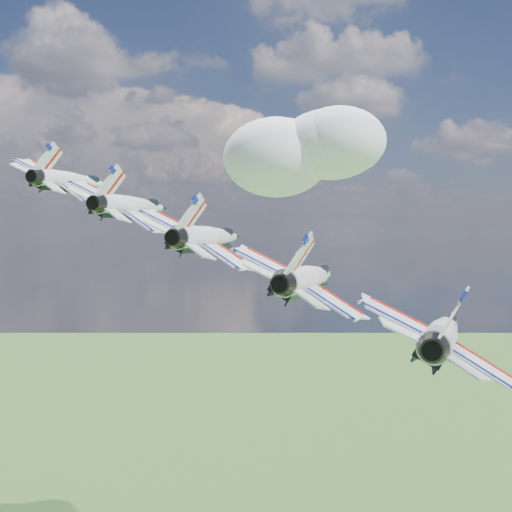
{
  "coord_description": "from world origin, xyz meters",
  "views": [
    {
      "loc": [
        8.45,
        -79.07,
        139.74
      ],
      "look_at": [
        10.73,
        -14.48,
        137.7
      ],
      "focal_mm": 50.0,
      "sensor_mm": 36.0,
      "label": 1
    }
  ],
  "objects_px": {
    "jet_0": "(74,181)",
    "jet_3": "(309,278)",
    "jet_4": "(443,333)",
    "jet_2": "(210,237)",
    "jet_1": "(134,206)"
  },
  "relations": [
    {
      "from": "jet_0",
      "to": "jet_3",
      "type": "relative_size",
      "value": 1.0
    },
    {
      "from": "jet_3",
      "to": "jet_4",
      "type": "relative_size",
      "value": 1.0
    },
    {
      "from": "jet_2",
      "to": "jet_3",
      "type": "relative_size",
      "value": 1.0
    },
    {
      "from": "jet_2",
      "to": "jet_3",
      "type": "height_order",
      "value": "jet_2"
    },
    {
      "from": "jet_0",
      "to": "jet_1",
      "type": "bearing_deg",
      "value": -26.49
    },
    {
      "from": "jet_1",
      "to": "jet_2",
      "type": "bearing_deg",
      "value": -26.49
    },
    {
      "from": "jet_3",
      "to": "jet_4",
      "type": "height_order",
      "value": "jet_3"
    },
    {
      "from": "jet_0",
      "to": "jet_2",
      "type": "bearing_deg",
      "value": -26.49
    },
    {
      "from": "jet_0",
      "to": "jet_4",
      "type": "bearing_deg",
      "value": -26.49
    },
    {
      "from": "jet_1",
      "to": "jet_2",
      "type": "height_order",
      "value": "jet_1"
    },
    {
      "from": "jet_2",
      "to": "jet_0",
      "type": "bearing_deg",
      "value": 153.51
    },
    {
      "from": "jet_2",
      "to": "jet_4",
      "type": "xyz_separation_m",
      "value": [
        17.25,
        -18.96,
        -6.77
      ]
    },
    {
      "from": "jet_0",
      "to": "jet_2",
      "type": "distance_m",
      "value": 26.51
    },
    {
      "from": "jet_4",
      "to": "jet_3",
      "type": "bearing_deg",
      "value": 153.51
    },
    {
      "from": "jet_3",
      "to": "jet_1",
      "type": "bearing_deg",
      "value": 153.51
    }
  ]
}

